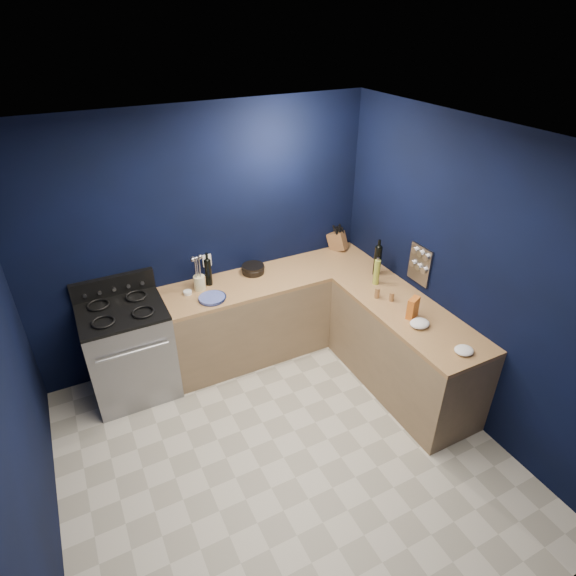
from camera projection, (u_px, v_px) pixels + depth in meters
floor at (284, 458)px, 3.99m from camera, size 3.50×3.50×0.02m
ceiling at (281, 148)px, 2.63m from camera, size 3.50×3.50×0.02m
wall_back at (204, 240)px, 4.65m from camera, size 3.50×0.02×2.60m
wall_right at (467, 279)px, 3.99m from camera, size 0.02×3.50×2.60m
wall_left at (2, 421)px, 2.63m from camera, size 0.02×3.50×2.60m
wall_front at (468, 560)px, 1.96m from camera, size 3.50×0.02×2.60m
cab_back at (274, 313)px, 5.08m from camera, size 2.30×0.63×0.86m
top_back at (273, 277)px, 4.85m from camera, size 2.30×0.63×0.04m
cab_right at (403, 351)px, 4.53m from camera, size 0.63×1.67×0.86m
top_right at (409, 312)px, 4.30m from camera, size 0.63×1.67×0.04m
gas_range at (130, 352)px, 4.47m from camera, size 0.76×0.66×0.92m
oven_door at (137, 373)px, 4.23m from camera, size 0.59×0.02×0.42m
cooktop at (121, 311)px, 4.22m from camera, size 0.76×0.66×0.03m
backguard at (113, 286)px, 4.39m from camera, size 0.76×0.06×0.20m
spice_panel at (420, 265)px, 4.46m from camera, size 0.02×0.28×0.38m
wall_outlet at (207, 260)px, 4.75m from camera, size 0.09×0.02×0.13m
plate_stack at (212, 298)px, 4.44m from camera, size 0.32×0.32×0.03m
ramekin at (188, 293)px, 4.53m from camera, size 0.09×0.09×0.03m
utensil_crock at (200, 283)px, 4.58m from camera, size 0.14×0.14×0.14m
wine_bottle_back at (208, 273)px, 4.62m from camera, size 0.09×0.09×0.27m
lemon_basket at (253, 269)px, 4.87m from camera, size 0.27×0.27×0.09m
knife_block at (337, 241)px, 5.32m from camera, size 0.22×0.26×0.25m
wine_bottle_right at (377, 261)px, 4.79m from camera, size 0.10×0.10×0.31m
oil_bottle at (377, 272)px, 4.64m from camera, size 0.07×0.07×0.26m
spice_jar_near at (377, 293)px, 4.45m from camera, size 0.06×0.06×0.11m
spice_jar_far at (392, 297)px, 4.41m from camera, size 0.04×0.04×0.09m
crouton_bag at (413, 308)px, 4.15m from camera, size 0.15×0.11×0.19m
towel_front at (420, 323)px, 4.06m from camera, size 0.21×0.18×0.06m
towel_end at (464, 350)px, 3.76m from camera, size 0.17×0.16×0.05m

